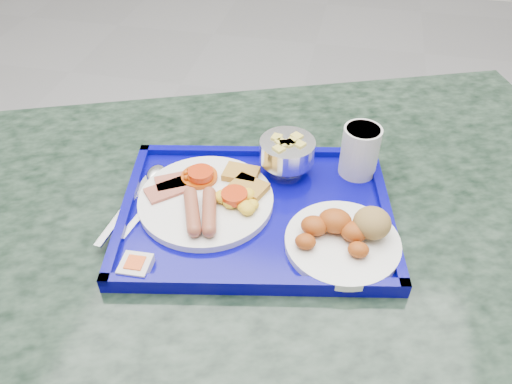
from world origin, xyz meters
TOP-DOWN VIEW (x-y plane):
  - floor at (0.00, 0.00)m, footprint 6.00×6.00m
  - table at (0.15, -0.41)m, footprint 1.50×1.26m
  - tray at (0.13, -0.40)m, footprint 0.49×0.40m
  - main_plate at (0.05, -0.40)m, footprint 0.22×0.22m
  - bread_plate at (0.28, -0.44)m, footprint 0.18×0.18m
  - fruit_bowl at (0.16, -0.29)m, footprint 0.10×0.10m
  - juice_cup at (0.29, -0.27)m, footprint 0.07×0.07m
  - spoon at (-0.06, -0.38)m, footprint 0.05×0.19m
  - knife at (-0.08, -0.45)m, footprint 0.03×0.17m
  - jam_packet at (-0.01, -0.56)m, footprint 0.04×0.04m

SIDE VIEW (x-z plane):
  - floor at x=0.00m, z-range 0.00..0.00m
  - table at x=0.15m, z-range 0.19..1.00m
  - tray at x=0.13m, z-range 0.80..0.82m
  - knife at x=-0.08m, z-range 0.82..0.82m
  - spoon at x=-0.06m, z-range 0.81..0.83m
  - jam_packet at x=-0.01m, z-range 0.82..0.83m
  - main_plate at x=0.05m, z-range 0.81..0.84m
  - bread_plate at x=0.28m, z-range 0.80..0.86m
  - fruit_bowl at x=0.16m, z-range 0.83..0.89m
  - juice_cup at x=0.29m, z-range 0.82..0.91m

